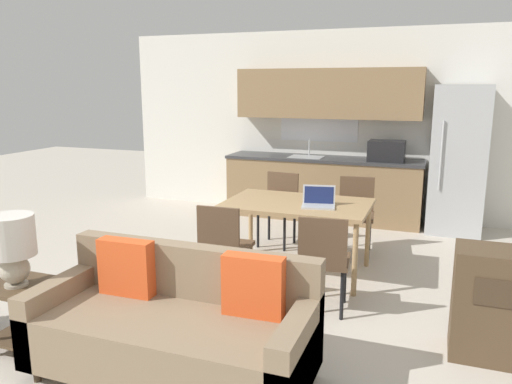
{
  "coord_description": "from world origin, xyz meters",
  "views": [
    {
      "loc": [
        1.57,
        -2.71,
        1.91
      ],
      "look_at": [
        0.0,
        1.5,
        0.95
      ],
      "focal_mm": 35.0,
      "sensor_mm": 36.0,
      "label": 1
    }
  ],
  "objects": [
    {
      "name": "ground_plane",
      "position": [
        0.0,
        0.0,
        0.0
      ],
      "size": [
        20.0,
        20.0,
        0.0
      ],
      "primitive_type": "plane",
      "color": "beige"
    },
    {
      "name": "wall_back",
      "position": [
        -0.0,
        4.63,
        1.35
      ],
      "size": [
        6.4,
        0.07,
        2.7
      ],
      "color": "silver",
      "rests_on": "ground_plane"
    },
    {
      "name": "kitchen_counter",
      "position": [
        0.02,
        4.33,
        0.84
      ],
      "size": [
        2.81,
        0.65,
        2.15
      ],
      "color": "#8E704C",
      "rests_on": "ground_plane"
    },
    {
      "name": "refrigerator",
      "position": [
        1.79,
        4.24,
        0.96
      ],
      "size": [
        0.68,
        0.71,
        1.93
      ],
      "color": "#B7BABC",
      "rests_on": "ground_plane"
    },
    {
      "name": "dining_table",
      "position": [
        0.24,
        2.08,
        0.68
      ],
      "size": [
        1.46,
        0.95,
        0.74
      ],
      "color": "tan",
      "rests_on": "ground_plane"
    },
    {
      "name": "couch",
      "position": [
        0.01,
        -0.04,
        0.35
      ],
      "size": [
        1.85,
        0.8,
        0.86
      ],
      "color": "#3D2D1E",
      "rests_on": "ground_plane"
    },
    {
      "name": "side_table",
      "position": [
        -1.21,
        -0.14,
        0.34
      ],
      "size": [
        0.44,
        0.44,
        0.51
      ],
      "color": "brown",
      "rests_on": "ground_plane"
    },
    {
      "name": "table_lamp",
      "position": [
        -1.2,
        -0.18,
        0.83
      ],
      "size": [
        0.32,
        0.32,
        0.52
      ],
      "color": "#B2A893",
      "rests_on": "side_table"
    },
    {
      "name": "dining_chair_far_left",
      "position": [
        -0.23,
        2.91,
        0.49
      ],
      "size": [
        0.45,
        0.45,
        0.87
      ],
      "rotation": [
        0.0,
        0.0,
        -0.07
      ],
      "color": "brown",
      "rests_on": "ground_plane"
    },
    {
      "name": "dining_chair_far_right",
      "position": [
        0.7,
        2.95,
        0.49
      ],
      "size": [
        0.46,
        0.46,
        0.87
      ],
      "rotation": [
        0.0,
        0.0,
        0.1
      ],
      "color": "brown",
      "rests_on": "ground_plane"
    },
    {
      "name": "dining_chair_near_left",
      "position": [
        -0.23,
        1.28,
        0.49
      ],
      "size": [
        0.43,
        0.43,
        0.87
      ],
      "rotation": [
        0.0,
        0.0,
        3.17
      ],
      "color": "brown",
      "rests_on": "ground_plane"
    },
    {
      "name": "dining_chair_near_right",
      "position": [
        0.71,
        1.22,
        0.49
      ],
      "size": [
        0.47,
        0.47,
        0.87
      ],
      "rotation": [
        0.0,
        0.0,
        3.26
      ],
      "color": "brown",
      "rests_on": "ground_plane"
    },
    {
      "name": "laptop",
      "position": [
        0.48,
        2.0,
        0.79
      ],
      "size": [
        0.36,
        0.31,
        0.2
      ],
      "rotation": [
        0.0,
        0.0,
        0.19
      ],
      "color": "#B7BABC",
      "rests_on": "dining_table"
    }
  ]
}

